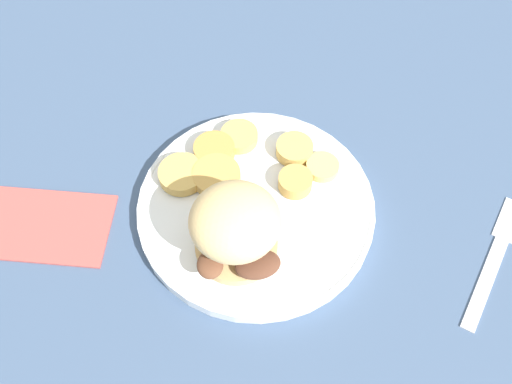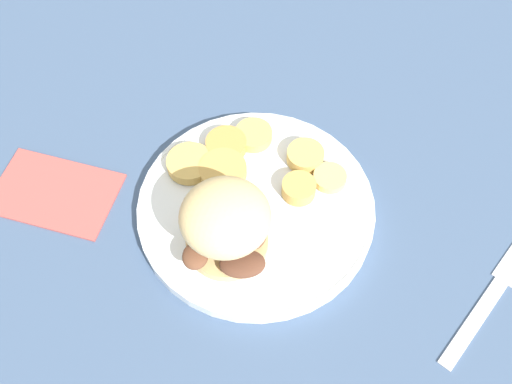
# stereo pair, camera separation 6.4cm
# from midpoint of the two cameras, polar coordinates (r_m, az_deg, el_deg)

# --- Properties ---
(ground_plane) EXTENTS (4.00, 4.00, 0.00)m
(ground_plane) POSITION_cam_midpoint_polar(r_m,az_deg,el_deg) (0.68, 2.70, -2.11)
(ground_plane) COLOR #3D5170
(dinner_plate) EXTENTS (0.27, 0.27, 0.02)m
(dinner_plate) POSITION_cam_midpoint_polar(r_m,az_deg,el_deg) (0.67, 2.74, -1.70)
(dinner_plate) COLOR white
(dinner_plate) RESTS_ON ground_plane
(sandwich) EXTENTS (0.10, 0.10, 0.08)m
(sandwich) POSITION_cam_midpoint_polar(r_m,az_deg,el_deg) (0.60, 0.23, -3.33)
(sandwich) COLOR tan
(sandwich) RESTS_ON dinner_plate
(potato_round_0) EXTENTS (0.04, 0.04, 0.02)m
(potato_round_0) POSITION_cam_midpoint_polar(r_m,az_deg,el_deg) (0.67, 6.84, 0.14)
(potato_round_0) COLOR tan
(potato_round_0) RESTS_ON dinner_plate
(potato_round_1) EXTENTS (0.04, 0.04, 0.02)m
(potato_round_1) POSITION_cam_midpoint_polar(r_m,az_deg,el_deg) (0.70, 7.36, 3.23)
(potato_round_1) COLOR tan
(potato_round_1) RESTS_ON dinner_plate
(potato_round_2) EXTENTS (0.05, 0.05, 0.01)m
(potato_round_2) POSITION_cam_midpoint_polar(r_m,az_deg,el_deg) (0.68, -0.49, 1.86)
(potato_round_2) COLOR tan
(potato_round_2) RESTS_ON dinner_plate
(potato_round_3) EXTENTS (0.04, 0.04, 0.01)m
(potato_round_3) POSITION_cam_midpoint_polar(r_m,az_deg,el_deg) (0.69, 9.72, 1.14)
(potato_round_3) COLOR #DBB766
(potato_round_3) RESTS_ON dinner_plate
(potato_round_4) EXTENTS (0.05, 0.05, 0.01)m
(potato_round_4) POSITION_cam_midpoint_polar(r_m,az_deg,el_deg) (0.70, -0.25, 4.33)
(potato_round_4) COLOR #BC8942
(potato_round_4) RESTS_ON dinner_plate
(potato_round_5) EXTENTS (0.05, 0.05, 0.01)m
(potato_round_5) POSITION_cam_midpoint_polar(r_m,az_deg,el_deg) (0.69, -3.69, 2.53)
(potato_round_5) COLOR tan
(potato_round_5) RESTS_ON dinner_plate
(potato_round_6) EXTENTS (0.04, 0.04, 0.01)m
(potato_round_6) POSITION_cam_midpoint_polar(r_m,az_deg,el_deg) (0.71, 2.36, 5.25)
(potato_round_6) COLOR tan
(potato_round_6) RESTS_ON dinner_plate
(fork) EXTENTS (0.17, 0.08, 0.00)m
(fork) POSITION_cam_midpoint_polar(r_m,az_deg,el_deg) (0.69, 23.90, -9.60)
(fork) COLOR silver
(fork) RESTS_ON ground_plane
(napkin) EXTENTS (0.10, 0.15, 0.01)m
(napkin) POSITION_cam_midpoint_polar(r_m,az_deg,el_deg) (0.72, -16.25, -0.21)
(napkin) COLOR #B24C47
(napkin) RESTS_ON ground_plane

